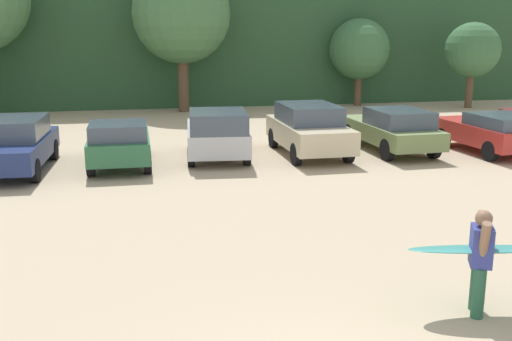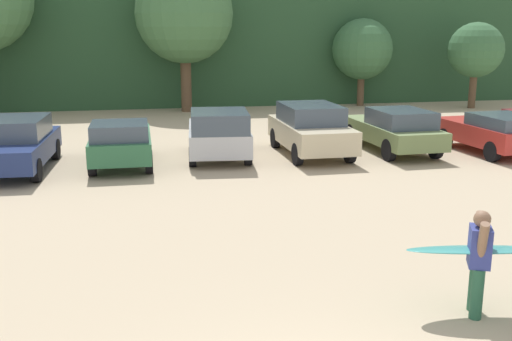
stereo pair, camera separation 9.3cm
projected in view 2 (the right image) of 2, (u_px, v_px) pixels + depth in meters
The scene contains 12 objects.
hillside_ridge at pixel (166, 36), 36.74m from camera, with size 108.00×12.00×7.39m, color #284C2D.
tree_ridge_back at pixel (184, 14), 29.57m from camera, with size 4.88×4.88×7.31m.
tree_center_left at pixel (362, 49), 32.32m from camera, with size 3.28×3.28×4.72m.
tree_far_right at pixel (476, 50), 31.30m from camera, with size 2.88×2.88×4.50m.
parked_car_navy at pixel (18, 143), 17.66m from camera, with size 1.95×4.65×1.58m.
parked_car_forest_green at pixel (121, 142), 18.22m from camera, with size 1.85×3.98×1.45m.
parked_car_silver at pixel (219, 133), 19.25m from camera, with size 2.27×4.09×1.64m.
parked_car_champagne at pixel (310, 128), 19.90m from camera, with size 1.97×4.44×1.69m.
parked_car_olive_green at pixel (394, 129), 20.43m from camera, with size 1.98×4.75×1.51m.
parked_car_red at pixel (493, 131), 20.15m from camera, with size 2.14×4.13×1.39m.
person_adult at pixel (479, 257), 8.64m from camera, with size 0.43×0.68×1.60m.
surfboard_teal at pixel (478, 250), 8.76m from camera, with size 2.20×0.96×0.17m.
Camera 2 is at (-1.94, -4.95, 4.12)m, focal length 41.79 mm.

